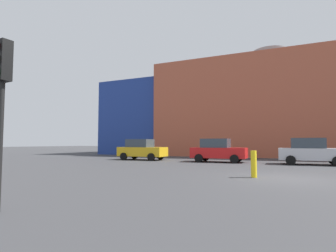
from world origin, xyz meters
The scene contains 7 objects.
ground_plane centered at (0.00, 0.00, 0.00)m, with size 200.00×200.00×0.00m, color #38383A.
building_backdrop centered at (-1.50, 22.22, 5.18)m, with size 41.88×13.71×12.71m.
parked_car_0 centered at (-11.54, 8.29, 0.89)m, with size 4.13×2.03×1.79m.
parked_car_1 centered at (-4.82, 8.29, 0.89)m, with size 4.14×2.03×1.79m.
parked_car_2 centered at (1.53, 8.29, 0.89)m, with size 4.15×2.04×1.80m.
traffic_light_near_left centered at (-5.63, -8.43, 2.72)m, with size 0.38×0.38×3.69m.
bollard_yellow_0 centered at (-1.28, -0.30, 0.57)m, with size 0.24×0.24×1.13m, color yellow.
Camera 1 is at (-0.03, -12.19, 1.45)m, focal length 28.58 mm.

